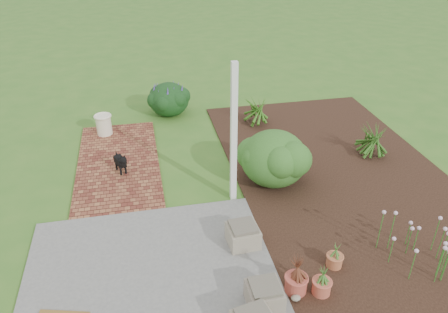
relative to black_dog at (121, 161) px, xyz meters
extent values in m
plane|color=#366A21|center=(1.62, -1.32, -0.29)|extent=(80.00, 80.00, 0.00)
cube|color=slate|center=(0.37, -3.07, -0.27)|extent=(3.50, 3.50, 0.04)
cube|color=#5C261D|center=(-0.08, 0.43, -0.27)|extent=(1.60, 3.50, 0.04)
cube|color=black|center=(4.12, -0.82, -0.27)|extent=(4.00, 7.00, 0.03)
cube|color=white|center=(1.92, -1.22, 0.96)|extent=(0.10, 0.10, 2.50)
cube|color=gray|center=(1.78, -3.66, -0.10)|extent=(0.44, 0.44, 0.29)
cube|color=#746B56|center=(1.79, -2.47, -0.09)|extent=(0.48, 0.48, 0.30)
cube|color=black|center=(-0.01, 0.04, -0.02)|extent=(0.25, 0.35, 0.14)
cylinder|color=black|center=(-0.02, -0.09, -0.17)|extent=(0.04, 0.04, 0.16)
cylinder|color=black|center=(0.07, -0.05, -0.17)|extent=(0.04, 0.04, 0.16)
cylinder|color=black|center=(-0.10, 0.13, -0.17)|extent=(0.04, 0.04, 0.16)
cylinder|color=black|center=(-0.01, 0.16, -0.17)|extent=(0.04, 0.04, 0.16)
sphere|color=black|center=(0.06, -0.14, 0.10)|extent=(0.13, 0.13, 0.13)
cone|color=black|center=(-0.08, 0.20, 0.08)|extent=(0.08, 0.11, 0.12)
cylinder|color=beige|center=(-0.37, 1.76, -0.02)|extent=(0.44, 0.44, 0.45)
ellipsoid|color=#204014|center=(2.77, -0.87, 0.26)|extent=(1.57, 1.57, 1.03)
cylinder|color=#A94639|center=(2.26, -3.52, -0.14)|extent=(0.34, 0.34, 0.24)
cylinder|color=#AA5E39|center=(2.96, -3.19, -0.16)|extent=(0.27, 0.27, 0.19)
cylinder|color=#B5533D|center=(2.58, -3.62, -0.15)|extent=(0.32, 0.32, 0.21)
ellipsoid|color=black|center=(1.18, 2.63, 0.13)|extent=(1.22, 1.22, 0.83)
camera|label=1|loc=(0.46, -7.42, 4.24)|focal=35.00mm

